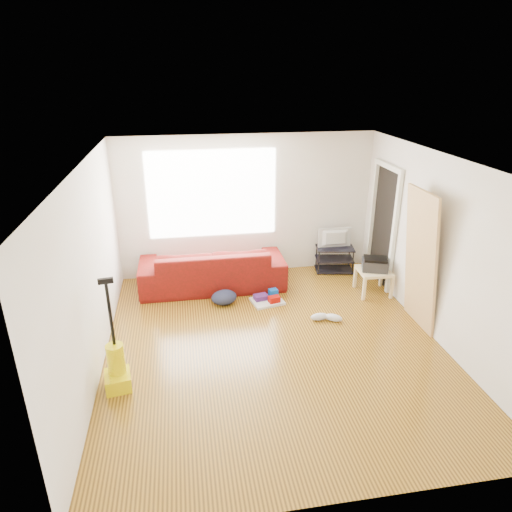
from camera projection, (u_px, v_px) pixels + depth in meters
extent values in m
cube|color=#483010|center=(274.00, 345.00, 6.25)|extent=(4.50, 5.00, 0.01)
cube|color=white|center=(277.00, 162.00, 5.29)|extent=(4.50, 5.00, 0.01)
cube|color=beige|center=(247.00, 206.00, 8.04)|extent=(4.50, 0.01, 2.50)
cube|color=beige|center=(342.00, 388.00, 3.49)|extent=(4.50, 0.01, 2.50)
cube|color=beige|center=(90.00, 273.00, 5.42)|extent=(0.01, 5.00, 2.50)
cube|color=beige|center=(440.00, 250.00, 6.11)|extent=(0.01, 5.00, 2.50)
cube|color=white|center=(212.00, 194.00, 7.84)|extent=(2.20, 0.01, 1.50)
cube|color=white|center=(394.00, 236.00, 7.34)|extent=(0.06, 0.08, 2.00)
cube|color=white|center=(372.00, 219.00, 8.16)|extent=(0.06, 0.08, 2.00)
cube|color=white|center=(389.00, 166.00, 7.35)|extent=(0.06, 0.98, 0.08)
cube|color=black|center=(384.00, 227.00, 7.75)|extent=(0.01, 0.86, 1.98)
imported|color=#3A0F0A|center=(213.00, 286.00, 7.92)|extent=(2.44, 0.96, 0.71)
cube|color=black|center=(334.00, 269.00, 8.50)|extent=(0.73, 0.49, 0.02)
cube|color=black|center=(334.00, 259.00, 8.42)|extent=(0.73, 0.49, 0.02)
cube|color=black|center=(335.00, 248.00, 8.34)|extent=(0.73, 0.49, 0.02)
cylinder|color=black|center=(319.00, 263.00, 8.27)|extent=(0.02, 0.02, 0.47)
cylinder|color=black|center=(316.00, 256.00, 8.57)|extent=(0.02, 0.02, 0.47)
cylinder|color=black|center=(353.00, 263.00, 8.27)|extent=(0.02, 0.02, 0.47)
cylinder|color=black|center=(349.00, 256.00, 8.57)|extent=(0.02, 0.02, 0.47)
imported|color=black|center=(336.00, 238.00, 8.26)|extent=(0.62, 0.08, 0.35)
cube|color=beige|center=(374.00, 271.00, 7.55)|extent=(0.54, 0.54, 0.05)
cube|color=beige|center=(364.00, 289.00, 7.39)|extent=(0.05, 0.05, 0.37)
cube|color=beige|center=(355.00, 277.00, 7.82)|extent=(0.05, 0.05, 0.37)
cube|color=beige|center=(392.00, 288.00, 7.44)|extent=(0.05, 0.05, 0.37)
cube|color=beige|center=(381.00, 276.00, 7.86)|extent=(0.05, 0.05, 0.37)
cube|color=#28282B|center=(375.00, 265.00, 7.50)|extent=(0.49, 0.42, 0.17)
cube|color=black|center=(376.00, 259.00, 7.46)|extent=(0.44, 0.38, 0.04)
cylinder|color=#194297|center=(236.00, 291.00, 7.75)|extent=(0.35, 0.35, 0.29)
cylinder|color=silver|center=(236.00, 281.00, 7.63)|extent=(0.12, 0.12, 0.11)
cube|color=silver|center=(267.00, 301.00, 7.37)|extent=(0.56, 0.48, 0.04)
cube|color=#9F0A03|center=(274.00, 299.00, 7.29)|extent=(0.20, 0.15, 0.10)
cube|color=#421E62|center=(261.00, 297.00, 7.38)|extent=(0.24, 0.20, 0.08)
cube|color=#0B4FB9|center=(273.00, 293.00, 7.44)|extent=(0.16, 0.14, 0.14)
ellipsoid|color=black|center=(224.00, 304.00, 7.34)|extent=(0.48, 0.41, 0.23)
ellipsoid|color=silver|center=(319.00, 317.00, 6.84)|extent=(0.28, 0.13, 0.11)
ellipsoid|color=silver|center=(333.00, 318.00, 6.82)|extent=(0.29, 0.24, 0.11)
cube|color=#D9C700|center=(118.00, 381.00, 5.39)|extent=(0.34, 0.38, 0.19)
cylinder|color=#D9C700|center=(116.00, 359.00, 5.33)|extent=(0.21, 0.21, 0.36)
cylinder|color=black|center=(110.00, 315.00, 5.14)|extent=(0.04, 0.04, 0.78)
cube|color=black|center=(105.00, 281.00, 4.98)|extent=(0.17, 0.07, 0.06)
cube|color=tan|center=(411.00, 323.00, 6.77)|extent=(0.25, 0.81, 2.03)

